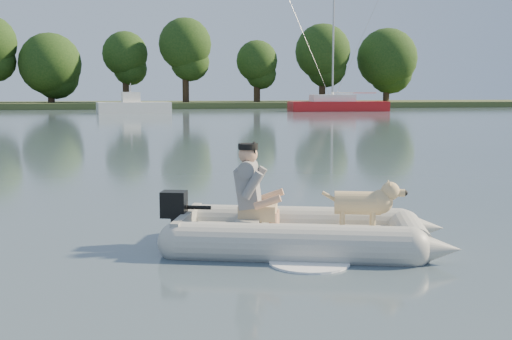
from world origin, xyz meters
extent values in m
plane|color=#4E5F6A|center=(0.00, 0.00, 0.00)|extent=(160.00, 160.00, 0.00)
cube|color=#47512D|center=(0.00, 62.00, 0.25)|extent=(160.00, 12.00, 0.70)
cylinder|color=#332316|center=(-9.90, 61.33, 1.47)|extent=(0.70, 0.70, 2.94)
sphere|color=#2B4717|center=(-9.90, 61.33, 4.49)|extent=(6.27, 6.27, 6.27)
cylinder|color=#332316|center=(-2.42, 61.95, 1.84)|extent=(0.70, 0.70, 3.67)
sphere|color=#2B4717|center=(-2.42, 61.95, 5.61)|extent=(4.69, 4.69, 4.69)
cylinder|color=#332316|center=(3.70, 60.15, 2.15)|extent=(0.70, 0.70, 4.29)
sphere|color=#2B4717|center=(3.70, 60.15, 6.56)|extent=(5.43, 5.43, 5.43)
cylinder|color=#332316|center=(11.30, 60.43, 1.61)|extent=(0.70, 0.70, 3.21)
sphere|color=#2B4717|center=(11.30, 60.43, 4.91)|extent=(4.41, 4.41, 4.41)
cylinder|color=#332316|center=(18.70, 61.04, 1.97)|extent=(0.70, 0.70, 3.94)
sphere|color=#2B4717|center=(18.70, 61.04, 6.02)|extent=(6.03, 6.03, 6.03)
cylinder|color=#332316|center=(26.27, 61.31, 1.76)|extent=(0.70, 0.70, 3.52)
sphere|color=#2B4717|center=(26.27, 61.31, 5.37)|extent=(6.68, 6.68, 6.68)
cube|color=#AF1416|center=(16.19, 47.60, 0.33)|extent=(8.78, 2.92, 1.09)
cube|color=white|center=(15.64, 47.62, 1.14)|extent=(3.87, 2.09, 0.65)
cylinder|color=#A5A5AA|center=(15.64, 47.62, 6.30)|extent=(0.17, 0.17, 10.86)
camera|label=1|loc=(-1.70, -7.15, 1.96)|focal=45.00mm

